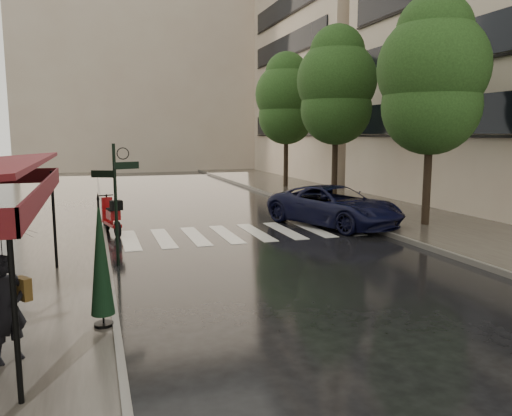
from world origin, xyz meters
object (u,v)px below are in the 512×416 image
pedestrian_with_umbrella (3,252)px  scooter (112,217)px  parked_car (334,206)px  parasol_front (101,257)px

pedestrian_with_umbrella → scooter: size_ratio=1.26×
parked_car → parasol_front: (-8.29, -7.85, 0.57)m
parked_car → parasol_front: parasol_front is taller
scooter → parasol_front: (-0.47, -8.72, 0.72)m
parasol_front → parked_car: bearing=43.4°
scooter → parasol_front: size_ratio=0.86×
pedestrian_with_umbrella → parked_car: size_ratio=0.45×
pedestrian_with_umbrella → parasol_front: size_ratio=1.08×
pedestrian_with_umbrella → parasol_front: (1.29, 0.95, -0.41)m
scooter → parked_car: size_ratio=0.36×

